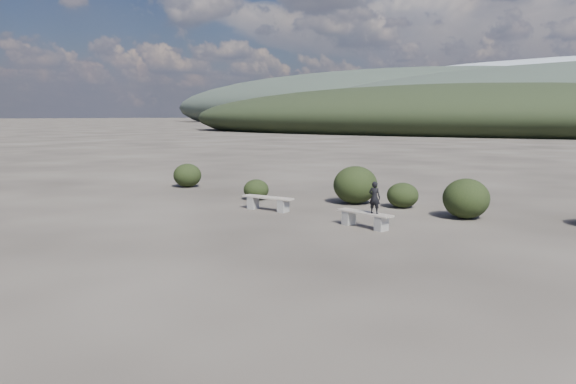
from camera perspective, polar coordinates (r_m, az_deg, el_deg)
The scene contains 9 objects.
ground at distance 12.80m, azimuth -8.56°, elevation -6.68°, with size 1200.00×1200.00×0.00m, color #2A2621.
bench_left at distance 18.89m, azimuth -2.06°, elevation -1.03°, with size 1.88×0.40×0.47m.
bench_right at distance 16.14m, azimuth 7.79°, elevation -2.65°, with size 1.84×0.81×0.45m.
seated_person at distance 15.83m, azimuth 8.78°, elevation -0.56°, with size 0.33×0.22×0.91m, color black.
shrub_a at distance 21.28m, azimuth -3.25°, elevation 0.25°, with size 0.96×0.96×0.78m, color black.
shrub_b at distance 20.46m, azimuth 6.86°, elevation 0.72°, with size 1.60×1.60×1.37m, color black.
shrub_c at distance 19.82m, azimuth 11.57°, elevation -0.32°, with size 1.09×1.09×0.87m, color black.
shrub_d at distance 18.23m, azimuth 17.64°, elevation -0.64°, with size 1.43×1.43×1.25m, color black.
shrub_f at distance 25.46m, azimuth -10.19°, elevation 1.68°, with size 1.24×1.24×1.05m, color black.
Camera 1 is at (8.34, -9.17, 3.17)m, focal length 35.00 mm.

